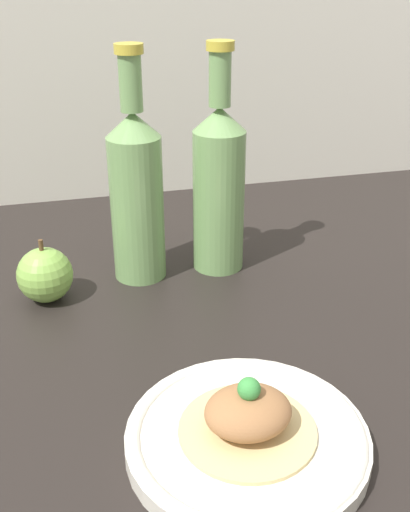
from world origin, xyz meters
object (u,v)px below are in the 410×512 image
object	(u,v)px
plate	(247,437)
cider_bottle_right	(219,184)
cider_bottle_left	(133,192)
plated_food	(248,415)
apple	(45,275)

from	to	relation	value
plate	cider_bottle_right	distance (cm)	38.37
cider_bottle_left	cider_bottle_right	distance (cm)	11.91
cider_bottle_left	cider_bottle_right	bearing A→B (deg)	0.00
plated_food	cider_bottle_left	size ratio (longest dim) A/B	0.40
plated_food	apple	bearing A→B (deg)	118.39
cider_bottle_left	apple	world-z (taller)	cider_bottle_left
cider_bottle_right	apple	xyz separation A→B (cm)	(-24.45, -3.89, -8.90)
cider_bottle_left	cider_bottle_right	size ratio (longest dim) A/B	1.00
plated_food	cider_bottle_left	distance (cm)	37.31
plated_food	cider_bottle_right	bearing A→B (deg)	78.78
cider_bottle_left	plate	bearing A→B (deg)	-82.42
cider_bottle_right	plate	bearing A→B (deg)	-101.22
plated_food	apple	xyz separation A→B (cm)	(-17.33, 32.06, -0.13)
cider_bottle_left	cider_bottle_right	world-z (taller)	same
plated_food	cider_bottle_right	size ratio (longest dim) A/B	0.40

